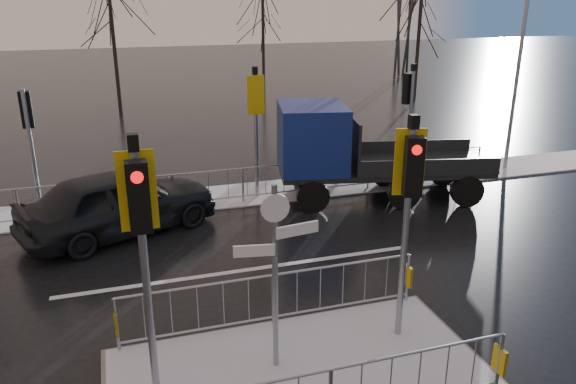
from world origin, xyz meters
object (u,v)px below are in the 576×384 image
object	(u,v)px
street_lamp_right	(524,39)
car_far_lane	(119,202)
flatbed_truck	(342,150)
traffic_island	(297,355)

from	to	relation	value
street_lamp_right	car_far_lane	bearing A→B (deg)	-172.49
car_far_lane	street_lamp_right	xyz separation A→B (m)	(13.05, 1.72, 3.55)
car_far_lane	flatbed_truck	xyz separation A→B (m)	(6.31, 0.65, 0.67)
flatbed_truck	street_lamp_right	xyz separation A→B (m)	(6.74, 1.07, 2.88)
traffic_island	flatbed_truck	xyz separation A→B (m)	(3.84, 7.42, 1.12)
traffic_island	car_far_lane	world-z (taller)	traffic_island
car_far_lane	street_lamp_right	bearing A→B (deg)	-104.42
flatbed_truck	street_lamp_right	bearing A→B (deg)	9.03
traffic_island	street_lamp_right	bearing A→B (deg)	38.73
traffic_island	flatbed_truck	distance (m)	8.43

